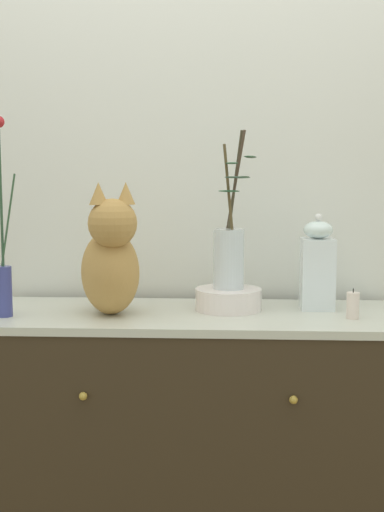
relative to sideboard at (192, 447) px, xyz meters
name	(u,v)px	position (x,y,z in m)	size (l,w,h in m)	color
wall_back	(197,182)	(0.00, 0.32, 0.85)	(4.40, 0.08, 2.60)	silver
sideboard	(192,447)	(0.00, 0.00, 0.00)	(1.36, 0.50, 0.89)	#34291A
cat_sitting	(111,260)	(-0.25, -0.04, 0.62)	(0.25, 0.46, 0.41)	#B28445
vase_slim_green	(3,267)	(-0.57, -0.09, 0.60)	(0.07, 0.05, 0.61)	#383E85
bowl_porcelain	(228,299)	(0.12, 0.05, 0.48)	(0.21, 0.21, 0.07)	white
vase_glass_clear	(229,252)	(0.12, 0.05, 0.63)	(0.14, 0.19, 0.50)	silver
jar_lidded_porcelain	(317,266)	(0.40, 0.08, 0.58)	(0.10, 0.10, 0.31)	white
candle_pillar	(353,306)	(0.49, -0.07, 0.49)	(0.04, 0.04, 0.09)	silver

